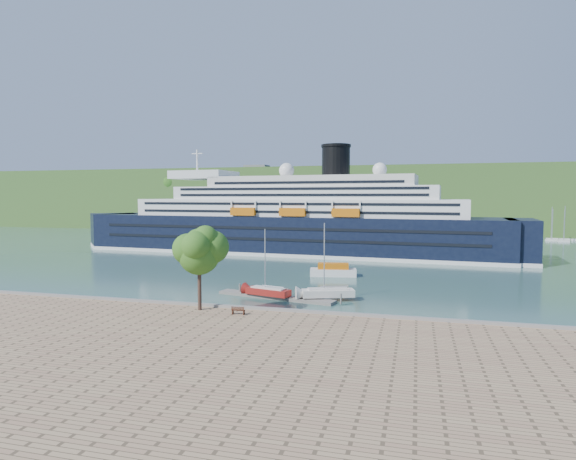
# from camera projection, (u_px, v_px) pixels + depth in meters

# --- Properties ---
(ground) EXTENTS (400.00, 400.00, 0.00)m
(ground) POSITION_uv_depth(u_px,v_px,m) (229.00, 316.00, 52.73)
(ground) COLOR #2D504A
(ground) RESTS_ON ground
(promenade) EXTENTS (220.00, 60.00, 1.00)m
(promenade) POSITION_uv_depth(u_px,v_px,m) (0.00, 452.00, 23.80)
(promenade) COLOR tan
(promenade) RESTS_ON ground
(far_hillside) EXTENTS (400.00, 50.00, 24.00)m
(far_hillside) POSITION_uv_depth(u_px,v_px,m) (366.00, 199.00, 191.55)
(far_hillside) COLOR #386327
(far_hillside) RESTS_ON ground
(quay_coping) EXTENTS (220.00, 0.50, 0.30)m
(quay_coping) POSITION_uv_depth(u_px,v_px,m) (228.00, 306.00, 52.45)
(quay_coping) COLOR slate
(quay_coping) RESTS_ON promenade
(cruise_ship) EXTENTS (110.44, 23.38, 24.61)m
(cruise_ship) POSITION_uv_depth(u_px,v_px,m) (287.00, 200.00, 110.34)
(cruise_ship) COLOR black
(cruise_ship) RESTS_ON ground
(park_bench) EXTENTS (1.46, 0.67, 0.92)m
(park_bench) POSITION_uv_depth(u_px,v_px,m) (238.00, 310.00, 49.47)
(park_bench) COLOR #4D2416
(park_bench) RESTS_ON promenade
(promenade_tree) EXTENTS (5.92, 5.92, 9.80)m
(promenade_tree) POSITION_uv_depth(u_px,v_px,m) (199.00, 264.00, 51.14)
(promenade_tree) COLOR #255A17
(promenade_tree) RESTS_ON promenade
(floating_pontoon) EXTENTS (16.32, 5.35, 0.36)m
(floating_pontoon) POSITION_uv_depth(u_px,v_px,m) (275.00, 297.00, 62.06)
(floating_pontoon) COLOR gray
(floating_pontoon) RESTS_ON ground
(sailboat_red) EXTENTS (6.87, 3.52, 8.55)m
(sailboat_red) POSITION_uv_depth(u_px,v_px,m) (268.00, 266.00, 61.65)
(sailboat_red) COLOR maroon
(sailboat_red) RESTS_ON ground
(sailboat_white_far) EXTENTS (7.50, 4.43, 9.37)m
(sailboat_white_far) POSITION_uv_depth(u_px,v_px,m) (328.00, 264.00, 60.37)
(sailboat_white_far) COLOR silver
(sailboat_white_far) RESTS_ON ground
(tender_launch) EXTENTS (7.96, 3.86, 2.11)m
(tender_launch) POSITION_uv_depth(u_px,v_px,m) (333.00, 270.00, 79.39)
(tender_launch) COLOR #C8620B
(tender_launch) RESTS_ON ground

